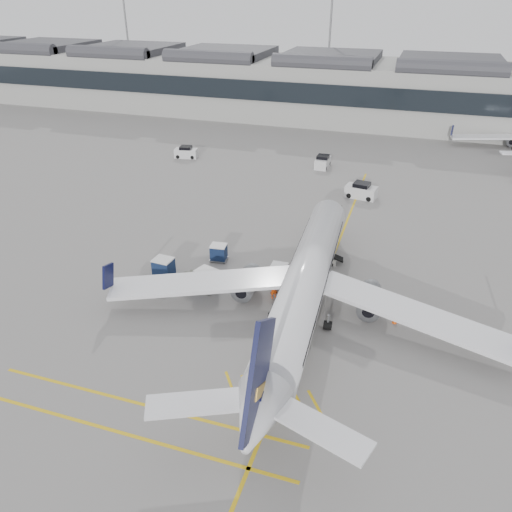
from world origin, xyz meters
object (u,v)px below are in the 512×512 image
(belt_loader, at_px, (318,258))
(airliner_main, at_px, (305,285))
(pushback_tug, at_px, (195,280))
(baggage_cart_a, at_px, (279,272))
(ramp_agent_a, at_px, (274,288))
(ramp_agent_b, at_px, (273,284))

(belt_loader, bearing_deg, airliner_main, -95.44)
(pushback_tug, bearing_deg, belt_loader, 31.09)
(baggage_cart_a, height_order, pushback_tug, baggage_cart_a)
(airliner_main, bearing_deg, ramp_agent_a, 150.14)
(ramp_agent_b, bearing_deg, belt_loader, -148.24)
(ramp_agent_a, height_order, ramp_agent_b, ramp_agent_a)
(ramp_agent_a, bearing_deg, ramp_agent_b, 58.39)
(airliner_main, xyz_separation_m, belt_loader, (-0.65, 8.94, -2.32))
(ramp_agent_a, height_order, pushback_tug, ramp_agent_a)
(belt_loader, distance_m, ramp_agent_b, 7.26)
(ramp_agent_a, distance_m, ramp_agent_b, 0.74)
(baggage_cart_a, relative_size, ramp_agent_b, 0.92)
(ramp_agent_a, relative_size, ramp_agent_b, 1.02)
(belt_loader, xyz_separation_m, ramp_agent_b, (-2.65, -6.74, 0.42))
(belt_loader, bearing_deg, ramp_agent_a, -117.17)
(baggage_cart_a, xyz_separation_m, ramp_agent_a, (0.35, -2.88, 0.03))
(airliner_main, xyz_separation_m, ramp_agent_a, (-3.00, 1.52, -1.88))
(airliner_main, height_order, pushback_tug, airliner_main)
(baggage_cart_a, bearing_deg, pushback_tug, -156.45)
(airliner_main, xyz_separation_m, ramp_agent_b, (-3.30, 2.20, -1.90))
(ramp_agent_b, relative_size, pushback_tug, 0.72)
(airliner_main, distance_m, ramp_agent_b, 4.39)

